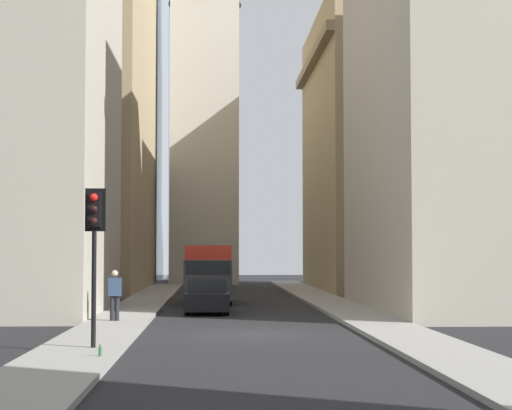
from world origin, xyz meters
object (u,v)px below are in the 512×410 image
(pedestrian, at_px, (115,293))
(traffic_light_foreground, at_px, (94,230))
(sedan_black, at_px, (207,297))
(discarded_bottle, at_px, (100,351))
(delivery_truck, at_px, (208,273))

(pedestrian, bearing_deg, traffic_light_foreground, -177.20)
(sedan_black, xyz_separation_m, traffic_light_foreground, (-14.37, 2.77, 2.44))
(traffic_light_foreground, distance_m, pedestrian, 8.91)
(discarded_bottle, bearing_deg, pedestrian, 4.50)
(delivery_truck, height_order, discarded_bottle, delivery_truck)
(delivery_truck, xyz_separation_m, traffic_light_foreground, (-21.68, 2.77, 1.64))
(pedestrian, bearing_deg, sedan_black, -29.25)
(sedan_black, bearing_deg, delivery_truck, 0.00)
(delivery_truck, bearing_deg, sedan_black, -180.00)
(traffic_light_foreground, relative_size, discarded_bottle, 14.93)
(delivery_truck, xyz_separation_m, discarded_bottle, (-23.55, 2.36, -1.21))
(delivery_truck, distance_m, pedestrian, 13.40)
(pedestrian, xyz_separation_m, discarded_bottle, (-10.54, -0.83, -0.85))
(discarded_bottle, bearing_deg, delivery_truck, -5.73)
(pedestrian, bearing_deg, discarded_bottle, -175.50)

